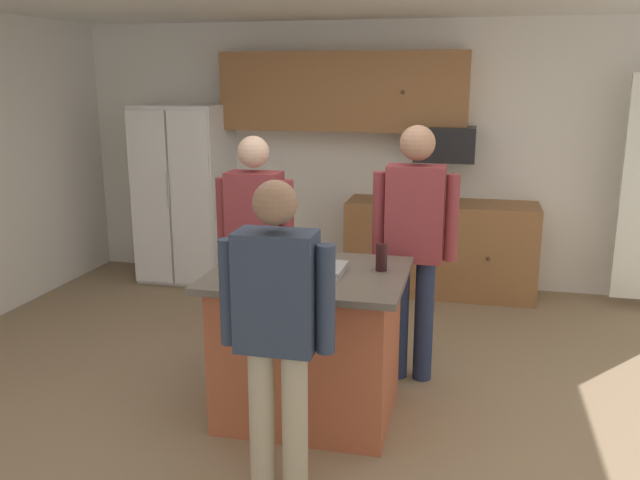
{
  "coord_description": "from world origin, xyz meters",
  "views": [
    {
      "loc": [
        0.88,
        -3.85,
        2.05
      ],
      "look_at": [
        -0.05,
        0.14,
        1.05
      ],
      "focal_mm": 37.2,
      "sensor_mm": 36.0,
      "label": 1
    }
  ],
  "objects_px": {
    "kitchen_island": "(309,343)",
    "serving_tray": "(308,268)",
    "person_host_foreground": "(414,236)",
    "glass_short_whisky": "(381,257)",
    "refrigerator": "(185,193)",
    "person_guest_by_door": "(255,236)",
    "mug_blue_stoneware": "(258,276)",
    "glass_dark_ale": "(247,255)",
    "microwave_over_range": "(445,144)",
    "person_guest_left": "(277,322)"
  },
  "relations": [
    {
      "from": "person_host_foreground",
      "to": "serving_tray",
      "type": "xyz_separation_m",
      "value": [
        -0.57,
        -0.66,
        -0.07
      ]
    },
    {
      "from": "microwave_over_range",
      "to": "glass_short_whisky",
      "type": "distance_m",
      "value": 2.59
    },
    {
      "from": "person_guest_by_door",
      "to": "glass_short_whisky",
      "type": "relative_size",
      "value": 10.12
    },
    {
      "from": "glass_short_whisky",
      "to": "mug_blue_stoneware",
      "type": "xyz_separation_m",
      "value": [
        -0.64,
        -0.43,
        -0.03
      ]
    },
    {
      "from": "glass_dark_ale",
      "to": "mug_blue_stoneware",
      "type": "bearing_deg",
      "value": -61.67
    },
    {
      "from": "kitchen_island",
      "to": "person_guest_by_door",
      "type": "bearing_deg",
      "value": 130.02
    },
    {
      "from": "glass_short_whisky",
      "to": "glass_dark_ale",
      "type": "relative_size",
      "value": 1.21
    },
    {
      "from": "refrigerator",
      "to": "person_host_foreground",
      "type": "xyz_separation_m",
      "value": [
        2.51,
        -1.89,
        0.13
      ]
    },
    {
      "from": "mug_blue_stoneware",
      "to": "glass_dark_ale",
      "type": "distance_m",
      "value": 0.38
    },
    {
      "from": "kitchen_island",
      "to": "person_guest_left",
      "type": "relative_size",
      "value": 0.73
    },
    {
      "from": "serving_tray",
      "to": "person_guest_by_door",
      "type": "bearing_deg",
      "value": 129.55
    },
    {
      "from": "refrigerator",
      "to": "person_guest_by_door",
      "type": "xyz_separation_m",
      "value": [
        1.39,
        -1.88,
        0.06
      ]
    },
    {
      "from": "kitchen_island",
      "to": "serving_tray",
      "type": "distance_m",
      "value": 0.48
    },
    {
      "from": "refrigerator",
      "to": "glass_short_whisky",
      "type": "distance_m",
      "value": 3.39
    },
    {
      "from": "person_host_foreground",
      "to": "glass_dark_ale",
      "type": "bearing_deg",
      "value": -15.93
    },
    {
      "from": "microwave_over_range",
      "to": "person_guest_left",
      "type": "xyz_separation_m",
      "value": [
        -0.6,
        -3.49,
        -0.53
      ]
    },
    {
      "from": "person_host_foreground",
      "to": "serving_tray",
      "type": "height_order",
      "value": "person_host_foreground"
    },
    {
      "from": "person_host_foreground",
      "to": "mug_blue_stoneware",
      "type": "height_order",
      "value": "person_host_foreground"
    },
    {
      "from": "glass_short_whisky",
      "to": "mug_blue_stoneware",
      "type": "relative_size",
      "value": 1.27
    },
    {
      "from": "person_guest_by_door",
      "to": "person_guest_left",
      "type": "height_order",
      "value": "person_guest_by_door"
    },
    {
      "from": "person_guest_by_door",
      "to": "person_guest_left",
      "type": "distance_m",
      "value": 1.61
    },
    {
      "from": "glass_short_whisky",
      "to": "serving_tray",
      "type": "xyz_separation_m",
      "value": [
        -0.43,
        -0.12,
        -0.06
      ]
    },
    {
      "from": "kitchen_island",
      "to": "glass_dark_ale",
      "type": "distance_m",
      "value": 0.66
    },
    {
      "from": "person_guest_by_door",
      "to": "person_host_foreground",
      "type": "bearing_deg",
      "value": 49.7
    },
    {
      "from": "kitchen_island",
      "to": "person_guest_by_door",
      "type": "distance_m",
      "value": 1.0
    },
    {
      "from": "person_host_foreground",
      "to": "glass_dark_ale",
      "type": "relative_size",
      "value": 12.96
    },
    {
      "from": "glass_short_whisky",
      "to": "mug_blue_stoneware",
      "type": "height_order",
      "value": "glass_short_whisky"
    },
    {
      "from": "person_guest_left",
      "to": "person_guest_by_door",
      "type": "bearing_deg",
      "value": 18.67
    },
    {
      "from": "person_host_foreground",
      "to": "person_guest_by_door",
      "type": "xyz_separation_m",
      "value": [
        -1.12,
        0.01,
        -0.06
      ]
    },
    {
      "from": "person_guest_left",
      "to": "serving_tray",
      "type": "height_order",
      "value": "person_guest_left"
    },
    {
      "from": "person_host_foreground",
      "to": "person_guest_left",
      "type": "height_order",
      "value": "person_host_foreground"
    },
    {
      "from": "kitchen_island",
      "to": "glass_dark_ale",
      "type": "xyz_separation_m",
      "value": [
        -0.4,
        0.02,
        0.53
      ]
    },
    {
      "from": "kitchen_island",
      "to": "person_host_foreground",
      "type": "distance_m",
      "value": 1.03
    },
    {
      "from": "microwave_over_range",
      "to": "person_host_foreground",
      "type": "xyz_separation_m",
      "value": [
        -0.09,
        -2.0,
        -0.43
      ]
    },
    {
      "from": "refrigerator",
      "to": "glass_dark_ale",
      "type": "bearing_deg",
      "value": -58.39
    },
    {
      "from": "person_guest_by_door",
      "to": "serving_tray",
      "type": "bearing_deg",
      "value": -0.47
    },
    {
      "from": "kitchen_island",
      "to": "serving_tray",
      "type": "relative_size",
      "value": 2.65
    },
    {
      "from": "person_guest_by_door",
      "to": "kitchen_island",
      "type": "bearing_deg",
      "value": 0.0
    },
    {
      "from": "refrigerator",
      "to": "microwave_over_range",
      "type": "relative_size",
      "value": 3.21
    },
    {
      "from": "refrigerator",
      "to": "person_guest_by_door",
      "type": "height_order",
      "value": "refrigerator"
    },
    {
      "from": "person_host_foreground",
      "to": "person_guest_left",
      "type": "relative_size",
      "value": 1.1
    },
    {
      "from": "kitchen_island",
      "to": "glass_dark_ale",
      "type": "bearing_deg",
      "value": 176.55
    },
    {
      "from": "refrigerator",
      "to": "glass_dark_ale",
      "type": "distance_m",
      "value": 2.96
    },
    {
      "from": "glass_short_whisky",
      "to": "serving_tray",
      "type": "height_order",
      "value": "glass_short_whisky"
    },
    {
      "from": "glass_short_whisky",
      "to": "person_guest_left",
      "type": "bearing_deg",
      "value": -111.37
    },
    {
      "from": "person_host_foreground",
      "to": "refrigerator",
      "type": "bearing_deg",
      "value": -86.21
    },
    {
      "from": "person_host_foreground",
      "to": "glass_short_whisky",
      "type": "bearing_deg",
      "value": 25.66
    },
    {
      "from": "microwave_over_range",
      "to": "person_guest_by_door",
      "type": "xyz_separation_m",
      "value": [
        -1.21,
        -2.0,
        -0.49
      ]
    },
    {
      "from": "refrigerator",
      "to": "person_guest_by_door",
      "type": "distance_m",
      "value": 2.34
    },
    {
      "from": "microwave_over_range",
      "to": "glass_dark_ale",
      "type": "xyz_separation_m",
      "value": [
        -1.05,
        -2.64,
        -0.45
      ]
    }
  ]
}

